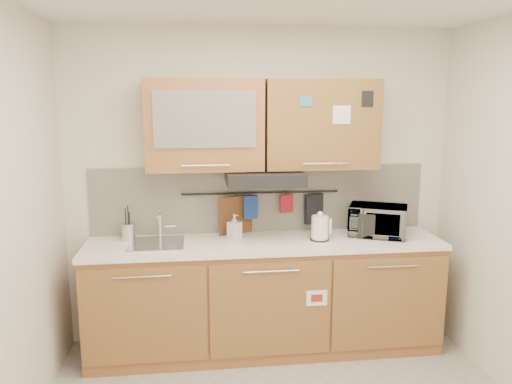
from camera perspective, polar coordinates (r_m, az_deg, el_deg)
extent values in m
plane|color=silver|center=(4.19, 0.48, 0.58)|extent=(3.20, 0.00, 3.20)
cube|color=#A26539|center=(4.15, 1.01, -11.94)|extent=(2.80, 0.60, 0.88)
cube|color=black|center=(4.31, 1.00, -16.73)|extent=(2.80, 0.54, 0.10)
cube|color=olive|center=(3.83, -12.66, -13.67)|extent=(0.91, 0.02, 0.74)
cylinder|color=silver|center=(3.70, -12.90, -9.44)|extent=(0.41, 0.01, 0.01)
cube|color=olive|center=(3.85, 1.68, -13.29)|extent=(0.91, 0.02, 0.74)
cylinder|color=silver|center=(3.71, 1.76, -9.07)|extent=(0.41, 0.01, 0.01)
cube|color=olive|center=(4.09, 15.03, -12.21)|extent=(0.91, 0.02, 0.74)
cylinder|color=silver|center=(3.96, 15.38, -8.20)|extent=(0.41, 0.01, 0.01)
cube|color=white|center=(3.98, 1.05, -5.87)|extent=(2.82, 0.62, 0.04)
cube|color=silver|center=(4.20, 0.50, -0.80)|extent=(2.80, 0.02, 0.56)
cube|color=#A26539|center=(3.92, -5.91, 7.63)|extent=(0.90, 0.35, 0.70)
cube|color=silver|center=(3.74, -5.86, 8.25)|extent=(0.76, 0.02, 0.42)
cube|color=olive|center=(4.05, 7.35, 7.69)|extent=(0.90, 0.35, 0.70)
cube|color=white|center=(3.90, 9.77, 8.69)|extent=(0.14, 0.00, 0.14)
cube|color=black|center=(3.93, 0.96, 1.67)|extent=(0.60, 0.46, 0.10)
cube|color=silver|center=(3.97, -11.29, -5.94)|extent=(0.42, 0.40, 0.03)
cylinder|color=silver|center=(4.08, -10.91, -3.62)|extent=(0.03, 0.03, 0.24)
cylinder|color=silver|center=(3.98, -11.03, -2.50)|extent=(0.02, 0.18, 0.02)
cylinder|color=black|center=(4.15, 0.57, -0.09)|extent=(1.30, 0.02, 0.02)
cylinder|color=#BCBCC1|center=(4.10, -14.36, -4.43)|extent=(0.14, 0.14, 0.14)
cylinder|color=black|center=(4.10, -14.64, -3.58)|extent=(0.01, 0.01, 0.26)
cylinder|color=black|center=(4.07, -14.22, -3.84)|extent=(0.01, 0.01, 0.23)
cylinder|color=black|center=(4.10, -14.37, -3.42)|extent=(0.01, 0.01, 0.28)
cylinder|color=black|center=(4.08, -14.61, -4.05)|extent=(0.01, 0.01, 0.20)
cylinder|color=white|center=(4.01, 7.31, -4.12)|extent=(0.15, 0.15, 0.20)
sphere|color=white|center=(3.98, 7.35, -2.50)|extent=(0.04, 0.04, 0.04)
cube|color=white|center=(4.03, 8.44, -3.91)|extent=(0.02, 0.03, 0.12)
cylinder|color=black|center=(4.03, 7.28, -5.36)|extent=(0.15, 0.15, 0.01)
cube|color=black|center=(4.16, 13.52, -3.70)|extent=(0.31, 0.25, 0.21)
cube|color=black|center=(4.14, 12.89, -2.38)|extent=(0.12, 0.14, 0.01)
cube|color=black|center=(4.14, 14.26, -2.44)|extent=(0.12, 0.14, 0.01)
imported|color=#999999|center=(4.22, 13.73, -3.19)|extent=(0.54, 0.47, 0.25)
imported|color=#999999|center=(4.03, -2.47, -3.93)|extent=(0.13, 0.13, 0.20)
cube|color=brown|center=(4.16, -2.26, -3.03)|extent=(0.29, 0.14, 0.38)
cube|color=navy|center=(4.15, -0.65, -1.75)|extent=(0.12, 0.04, 0.19)
cube|color=black|center=(4.25, 6.61, -1.92)|extent=(0.17, 0.10, 0.25)
cube|color=#AA162A|center=(4.19, 3.51, -1.32)|extent=(0.12, 0.06, 0.15)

